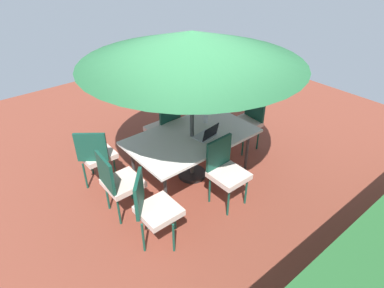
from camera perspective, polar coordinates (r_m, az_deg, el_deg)
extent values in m
cube|color=brown|center=(5.33, 0.00, -5.48)|extent=(10.00, 10.00, 0.02)
cube|color=silver|center=(4.92, 0.00, 1.26)|extent=(1.90, 1.12, 0.04)
cylinder|color=#333333|center=(5.83, 3.48, 2.38)|extent=(0.05, 0.05, 0.70)
cylinder|color=#333333|center=(5.04, -10.07, -3.54)|extent=(0.05, 0.05, 0.70)
cylinder|color=#333333|center=(5.36, 9.44, -1.05)|extent=(0.05, 0.05, 0.70)
cylinder|color=#333333|center=(4.48, -4.58, -8.36)|extent=(0.05, 0.05, 0.70)
cylinder|color=#4C4C4C|center=(4.73, 0.00, 5.23)|extent=(0.06, 0.06, 2.21)
cone|color=#1E512D|center=(4.37, 0.00, 16.43)|extent=(2.97, 2.97, 0.40)
cylinder|color=black|center=(5.31, 0.00, -5.14)|extent=(0.44, 0.44, 0.06)
cube|color=beige|center=(5.13, -15.97, -1.75)|extent=(0.46, 0.46, 0.08)
cube|color=#144738|center=(4.82, -16.97, -0.55)|extent=(0.37, 0.30, 0.45)
cylinder|color=#144738|center=(5.38, -13.28, -2.99)|extent=(0.03, 0.03, 0.45)
cylinder|color=#144738|center=(5.47, -16.97, -2.98)|extent=(0.03, 0.03, 0.45)
cylinder|color=#144738|center=(5.10, -13.99, -5.34)|extent=(0.03, 0.03, 0.45)
cylinder|color=#144738|center=(5.19, -17.88, -5.29)|extent=(0.03, 0.03, 0.45)
cube|color=beige|center=(5.82, 9.06, 3.49)|extent=(0.46, 0.46, 0.08)
cube|color=#144738|center=(5.83, 10.80, 6.33)|extent=(0.07, 0.44, 0.45)
cylinder|color=#144738|center=(5.95, 6.40, 1.49)|extent=(0.03, 0.03, 0.45)
cylinder|color=#144738|center=(5.73, 8.74, -0.04)|extent=(0.03, 0.03, 0.45)
cylinder|color=#144738|center=(6.17, 8.94, 2.48)|extent=(0.03, 0.03, 0.45)
cylinder|color=#144738|center=(5.95, 11.28, 1.04)|extent=(0.03, 0.03, 0.45)
cube|color=beige|center=(4.56, 6.37, -5.39)|extent=(0.46, 0.46, 0.08)
cube|color=#144738|center=(4.52, 4.64, -1.52)|extent=(0.44, 0.05, 0.45)
cylinder|color=#144738|center=(4.53, 6.26, -10.01)|extent=(0.03, 0.03, 0.45)
cylinder|color=#144738|center=(4.75, 9.27, -7.99)|extent=(0.03, 0.03, 0.45)
cylinder|color=#144738|center=(4.72, 3.06, -7.82)|extent=(0.03, 0.03, 0.45)
cylinder|color=#144738|center=(4.92, 6.10, -6.00)|extent=(0.03, 0.03, 0.45)
cube|color=beige|center=(6.18, 3.70, 5.69)|extent=(0.46, 0.46, 0.08)
cube|color=#144738|center=(6.08, 5.78, 7.91)|extent=(0.30, 0.37, 0.45)
cylinder|color=#144738|center=(6.45, 1.90, 4.31)|extent=(0.03, 0.03, 0.45)
cylinder|color=#144738|center=(6.13, 2.06, 2.71)|extent=(0.03, 0.03, 0.45)
cylinder|color=#144738|center=(6.48, 5.10, 4.32)|extent=(0.03, 0.03, 0.45)
cylinder|color=#144738|center=(6.16, 5.40, 2.73)|extent=(0.03, 0.03, 0.45)
cube|color=beige|center=(5.59, -5.18, 2.52)|extent=(0.46, 0.46, 0.08)
cube|color=#144738|center=(5.33, -3.76, 4.23)|extent=(0.44, 0.10, 0.45)
cylinder|color=#144738|center=(5.94, -5.01, 1.54)|extent=(0.03, 0.03, 0.45)
cylinder|color=#144738|center=(5.74, -7.59, 0.15)|extent=(0.03, 0.03, 0.45)
cylinder|color=#144738|center=(5.72, -2.51, 0.30)|extent=(0.03, 0.03, 0.45)
cylinder|color=#144738|center=(5.51, -5.10, -1.19)|extent=(0.03, 0.03, 0.45)
cube|color=beige|center=(4.50, -11.78, -6.59)|extent=(0.46, 0.46, 0.08)
cube|color=#144738|center=(4.28, -14.69, -4.82)|extent=(0.07, 0.44, 0.45)
cylinder|color=#144738|center=(4.59, -8.38, -9.52)|extent=(0.03, 0.03, 0.45)
cylinder|color=#144738|center=(4.84, -10.46, -7.16)|extent=(0.03, 0.03, 0.45)
cylinder|color=#144738|center=(4.49, -12.46, -11.23)|extent=(0.03, 0.03, 0.45)
cylinder|color=#144738|center=(4.75, -14.34, -8.70)|extent=(0.03, 0.03, 0.45)
cube|color=beige|center=(4.04, -5.77, -11.35)|extent=(0.46, 0.46, 0.08)
cube|color=#144738|center=(3.89, -9.10, -8.44)|extent=(0.31, 0.36, 0.45)
cylinder|color=#144738|center=(4.09, -3.19, -15.83)|extent=(0.03, 0.03, 0.45)
cylinder|color=#144738|center=(4.34, -2.93, -12.27)|extent=(0.03, 0.03, 0.45)
cylinder|color=#144738|center=(4.13, -8.38, -15.67)|extent=(0.03, 0.03, 0.45)
cylinder|color=#144738|center=(4.37, -7.76, -12.15)|extent=(0.03, 0.03, 0.45)
cube|color=#B7B7BC|center=(4.88, 2.20, 1.40)|extent=(0.35, 0.26, 0.02)
cube|color=black|center=(4.77, 3.25, 2.05)|extent=(0.32, 0.10, 0.20)
cylinder|color=white|center=(5.23, 2.36, 4.31)|extent=(0.07, 0.07, 0.12)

